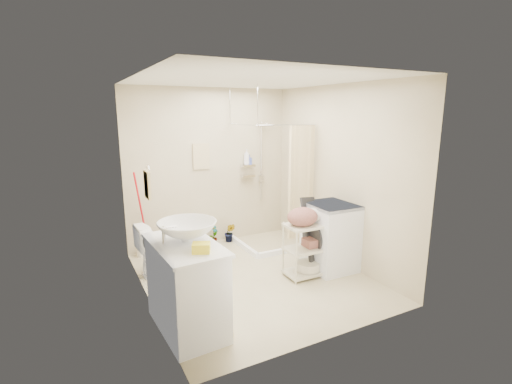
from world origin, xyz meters
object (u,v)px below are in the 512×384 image
at_px(toilet, 164,248).
at_px(laundry_rack, 309,244).
at_px(washing_machine, 332,236).
at_px(vanity, 186,286).

distance_m(toilet, laundry_rack, 2.00).
relative_size(washing_machine, laundry_rack, 1.07).
height_order(vanity, toilet, vanity).
bearing_deg(toilet, washing_machine, -117.83).
relative_size(toilet, washing_machine, 0.76).
height_order(toilet, washing_machine, washing_machine).
height_order(vanity, washing_machine, washing_machine).
distance_m(washing_machine, laundry_rack, 0.45).
bearing_deg(washing_machine, vanity, -165.78).
relative_size(vanity, laundry_rack, 1.19).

